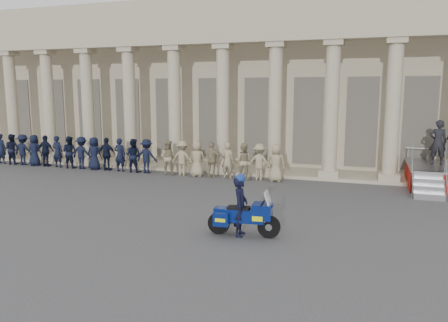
# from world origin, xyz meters

# --- Properties ---
(ground) EXTENTS (90.00, 90.00, 0.00)m
(ground) POSITION_xyz_m (0.00, 0.00, 0.00)
(ground) COLOR #404043
(ground) RESTS_ON ground
(building) EXTENTS (40.00, 12.50, 9.00)m
(building) POSITION_xyz_m (-0.00, 14.74, 4.52)
(building) COLOR tan
(building) RESTS_ON ground
(officer_rank) EXTENTS (17.41, 0.64, 1.70)m
(officer_rank) POSITION_xyz_m (-6.41, 6.74, 0.85)
(officer_rank) COLOR black
(officer_rank) RESTS_ON ground
(motorcycle) EXTENTS (2.09, 0.87, 1.34)m
(motorcycle) POSITION_xyz_m (2.35, -0.95, 0.58)
(motorcycle) COLOR black
(motorcycle) RESTS_ON ground
(rider) EXTENTS (0.45, 0.65, 1.79)m
(rider) POSITION_xyz_m (2.23, -0.96, 0.89)
(rider) COLOR black
(rider) RESTS_ON ground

